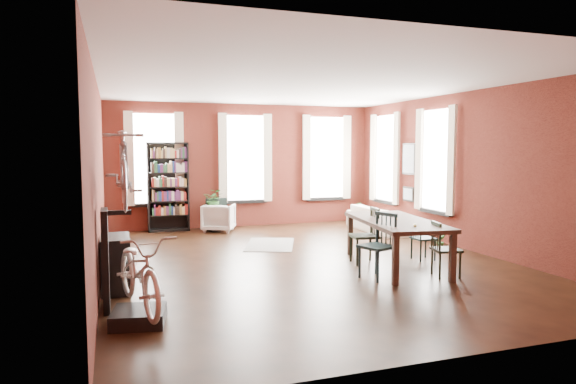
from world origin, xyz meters
name	(u,v)px	position (x,y,z in m)	size (l,w,h in m)	color
room	(306,144)	(0.25, 0.62, 2.14)	(9.00, 9.04, 3.22)	black
dining_table	(396,243)	(1.33, -0.91, 0.41)	(1.11, 2.43, 0.83)	#453429
dining_chair_a	(377,246)	(0.65, -1.49, 0.52)	(0.48, 0.48, 1.03)	#193438
dining_chair_b	(364,236)	(0.95, -0.47, 0.50)	(0.46, 0.46, 0.99)	black
dining_chair_c	(446,249)	(1.76, -1.75, 0.44)	(0.41, 0.41, 0.88)	#202F1B
dining_chair_d	(423,238)	(2.12, -0.57, 0.40)	(0.37, 0.37, 0.81)	#1C3E3D
bookshelf	(168,187)	(-2.00, 4.30, 1.10)	(1.00, 0.32, 2.20)	black
white_armchair	(219,216)	(-0.84, 3.85, 0.38)	(0.73, 0.68, 0.75)	silver
cream_sofa	(379,215)	(2.95, 2.60, 0.41)	(2.08, 0.61, 0.81)	beige
striped_rug	(270,245)	(-0.14, 1.74, 0.01)	(0.98, 1.56, 0.01)	black
bike_trainer	(139,317)	(-3.04, -2.47, 0.09)	(0.61, 0.61, 0.18)	black
bike_wall_rack	(105,260)	(-3.40, -1.80, 0.65)	(0.16, 0.60, 1.30)	black
console_table	(116,264)	(-3.28, -0.90, 0.40)	(0.40, 0.80, 0.80)	black
plant_stand	(213,221)	(-0.95, 3.93, 0.26)	(0.26, 0.26, 0.51)	black
plant_by_sofa	(356,218)	(3.05, 4.09, 0.13)	(0.32, 0.57, 0.25)	#346026
plant_small	(440,245)	(3.04, 0.21, 0.08)	(0.25, 0.47, 0.17)	#2E6327
bicycle_floor	(139,235)	(-3.02, -2.45, 1.05)	(0.61, 0.92, 1.75)	beige
bicycle_hung	(123,143)	(-3.15, -1.80, 2.13)	(0.47, 1.00, 1.66)	#A5A8AD
plant_on_stand	(214,202)	(-0.93, 3.96, 0.72)	(0.48, 0.54, 0.42)	#265120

